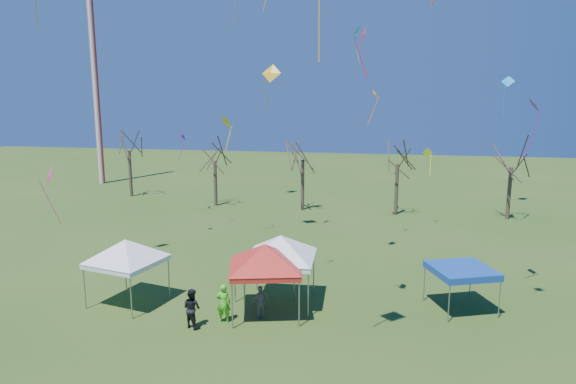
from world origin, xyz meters
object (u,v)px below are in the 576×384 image
(tent_red, at_px, (265,249))
(person_green, at_px, (224,303))
(radio_mast, at_px, (95,76))
(tent_white_mid, at_px, (281,240))
(tree_0, at_px, (128,134))
(tent_white_west, at_px, (125,244))
(tree_4, at_px, (513,148))
(tree_1, at_px, (214,145))
(tree_3, at_px, (398,146))
(person_grey, at_px, (261,302))
(tree_2, at_px, (303,141))
(tent_blue, at_px, (462,271))
(person_dark, at_px, (192,308))

(tent_red, xyz_separation_m, person_green, (-1.71, -1.21, -2.35))
(radio_mast, xyz_separation_m, tent_white_mid, (27.83, -30.92, -9.17))
(tree_0, bearing_deg, tent_white_west, -63.14)
(radio_mast, xyz_separation_m, person_green, (25.63, -33.55, -11.58))
(tree_4, distance_m, tent_red, 27.63)
(tree_1, bearing_deg, tent_red, -66.27)
(tree_1, bearing_deg, tree_3, -2.06)
(tree_4, relative_size, person_green, 4.28)
(tent_white_west, bearing_deg, tree_4, 43.89)
(tent_white_west, relative_size, tent_red, 0.96)
(radio_mast, height_order, person_grey, radio_mast)
(tree_4, relative_size, tent_white_west, 1.84)
(tree_4, xyz_separation_m, person_green, (-17.73, -23.55, -5.14))
(tree_1, distance_m, tree_2, 8.42)
(person_grey, bearing_deg, tree_4, -154.15)
(tent_white_west, relative_size, person_grey, 2.66)
(radio_mast, distance_m, tent_white_west, 39.22)
(tree_3, distance_m, tree_4, 9.32)
(tent_white_west, bearing_deg, radio_mast, 121.97)
(tree_3, distance_m, tent_blue, 20.73)
(tree_3, bearing_deg, radio_mast, 163.69)
(person_grey, bearing_deg, tree_2, -115.00)
(tent_white_mid, relative_size, person_dark, 2.54)
(person_grey, height_order, person_green, person_green)
(radio_mast, distance_m, tree_4, 44.96)
(tree_1, height_order, person_grey, tree_1)
(tree_4, relative_size, person_dark, 4.28)
(radio_mast, bearing_deg, tree_2, -20.57)
(tree_0, bearing_deg, tent_white_mid, -49.61)
(tree_1, height_order, tent_blue, tree_1)
(tent_white_mid, xyz_separation_m, tent_red, (-0.49, -1.42, -0.06))
(tree_1, distance_m, person_grey, 26.03)
(tent_white_west, height_order, tent_red, tent_red)
(tent_red, xyz_separation_m, person_grey, (-0.09, -0.52, -2.47))
(person_green, bearing_deg, tree_0, -62.83)
(tree_1, relative_size, tent_red, 1.69)
(tree_4, relative_size, tent_white_mid, 1.68)
(person_dark, bearing_deg, tent_white_mid, -110.96)
(tree_2, xyz_separation_m, person_dark, (-1.26, -24.75, -5.37))
(person_green, height_order, person_dark, person_green)
(tent_white_west, bearing_deg, tree_0, 116.86)
(tree_3, relative_size, tent_red, 1.77)
(tree_3, height_order, tent_white_west, tree_3)
(tree_1, relative_size, tree_3, 0.95)
(tree_0, relative_size, tree_1, 1.12)
(tree_1, height_order, tent_red, tree_1)
(tent_white_mid, xyz_separation_m, person_dark, (-3.45, -3.45, -2.41))
(tent_blue, distance_m, person_green, 11.66)
(radio_mast, relative_size, tree_3, 3.16)
(tent_red, xyz_separation_m, person_dark, (-2.96, -2.03, -2.35))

